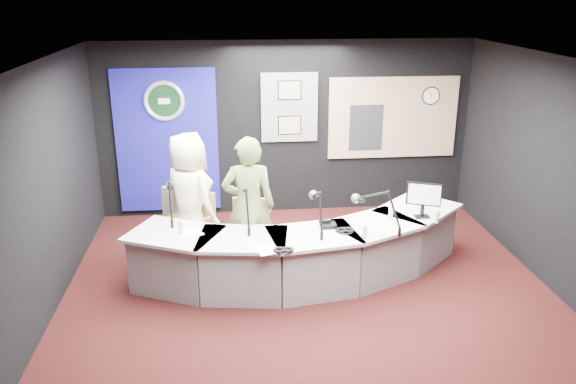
{
  "coord_description": "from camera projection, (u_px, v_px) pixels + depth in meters",
  "views": [
    {
      "loc": [
        -0.92,
        -6.07,
        3.55
      ],
      "look_at": [
        -0.2,
        0.8,
        1.1
      ],
      "focal_mm": 36.0,
      "sensor_mm": 36.0,
      "label": 1
    }
  ],
  "objects": [
    {
      "name": "armchair_right",
      "position": [
        249.0,
        235.0,
        7.46
      ],
      "size": [
        0.69,
        0.69,
        1.05
      ],
      "primitive_type": null,
      "rotation": [
        0.0,
        0.0,
        -0.18
      ],
      "color": "#9F7A49",
      "rests_on": "ground"
    },
    {
      "name": "boom_mic_a",
      "position": [
        171.0,
        196.0,
        7.32
      ],
      "size": [
        0.18,
        0.74,
        0.6
      ],
      "primitive_type": null,
      "color": "black",
      "rests_on": "broadcast_desk"
    },
    {
      "name": "wall_clock",
      "position": [
        431.0,
        96.0,
        9.31
      ],
      "size": [
        0.28,
        0.01,
        0.28
      ],
      "primitive_type": "cylinder",
      "rotation": [
        1.57,
        0.0,
        0.0
      ],
      "color": "white",
      "rests_on": "booth_window_frame"
    },
    {
      "name": "armchair_left",
      "position": [
        191.0,
        226.0,
        7.81
      ],
      "size": [
        0.79,
        0.79,
        1.0
      ],
      "primitive_type": null,
      "rotation": [
        0.0,
        0.0,
        -0.69
      ],
      "color": "#9F7A49",
      "rests_on": "ground"
    },
    {
      "name": "agency_seal",
      "position": [
        164.0,
        101.0,
        8.89
      ],
      "size": [
        0.63,
        0.07,
        0.63
      ],
      "primitive_type": "torus",
      "rotation": [
        1.57,
        0.0,
        0.0
      ],
      "color": "silver",
      "rests_on": "backdrop_panel"
    },
    {
      "name": "equipment_rack",
      "position": [
        366.0,
        128.0,
        9.38
      ],
      "size": [
        0.55,
        0.02,
        0.75
      ],
      "primitive_type": "cube",
      "color": "black",
      "rests_on": "booth_window_frame"
    },
    {
      "name": "wall_front",
      "position": [
        381.0,
        345.0,
        3.68
      ],
      "size": [
        6.0,
        0.02,
        2.8
      ],
      "primitive_type": "cube",
      "color": "black",
      "rests_on": "ground"
    },
    {
      "name": "person_woman",
      "position": [
        249.0,
        207.0,
        7.33
      ],
      "size": [
        0.69,
        0.46,
        1.84
      ],
      "primitive_type": "imported",
      "rotation": [
        0.0,
        0.0,
        3.11
      ],
      "color": "#60703B",
      "rests_on": "ground"
    },
    {
      "name": "headphones_far",
      "position": [
        283.0,
        250.0,
        6.48
      ],
      "size": [
        0.2,
        0.2,
        0.03
      ],
      "primitive_type": "torus",
      "color": "black",
      "rests_on": "broadcast_desk"
    },
    {
      "name": "backdrop_panel",
      "position": [
        167.0,
        141.0,
        9.14
      ],
      "size": [
        1.6,
        0.05,
        2.3
      ],
      "primitive_type": "cube",
      "color": "navy",
      "rests_on": "wall_back"
    },
    {
      "name": "person_man",
      "position": [
        190.0,
        199.0,
        7.68
      ],
      "size": [
        1.02,
        1.03,
        1.8
      ],
      "primitive_type": "imported",
      "rotation": [
        0.0,
        0.0,
        2.31
      ],
      "color": "#F8F3C7",
      "rests_on": "ground"
    },
    {
      "name": "wall_right",
      "position": [
        565.0,
        181.0,
        6.79
      ],
      "size": [
        0.02,
        6.0,
        2.8
      ],
      "primitive_type": "cube",
      "color": "black",
      "rests_on": "ground"
    },
    {
      "name": "ground",
      "position": [
        311.0,
        299.0,
        6.96
      ],
      "size": [
        6.0,
        6.0,
        0.0
      ],
      "primitive_type": "plane",
      "color": "black",
      "rests_on": "ground"
    },
    {
      "name": "booth_glow",
      "position": [
        393.0,
        118.0,
        9.39
      ],
      "size": [
        2.0,
        0.02,
        1.2
      ],
      "primitive_type": "cube",
      "color": "beige",
      "rests_on": "booth_window_frame"
    },
    {
      "name": "paper_stack",
      "position": [
        189.0,
        232.0,
        6.99
      ],
      "size": [
        0.38,
        0.41,
        0.0
      ],
      "primitive_type": "cube",
      "rotation": [
        0.0,
        0.0,
        0.61
      ],
      "color": "white",
      "rests_on": "broadcast_desk"
    },
    {
      "name": "notepad",
      "position": [
        265.0,
        250.0,
        6.51
      ],
      "size": [
        0.25,
        0.3,
        0.0
      ],
      "primitive_type": "cube",
      "rotation": [
        0.0,
        0.0,
        0.26
      ],
      "color": "white",
      "rests_on": "broadcast_desk"
    },
    {
      "name": "headphones_near",
      "position": [
        345.0,
        230.0,
        7.01
      ],
      "size": [
        0.23,
        0.23,
        0.04
      ],
      "primitive_type": "torus",
      "color": "black",
      "rests_on": "broadcast_desk"
    },
    {
      "name": "pinboard",
      "position": [
        289.0,
        108.0,
        9.17
      ],
      "size": [
        0.9,
        0.04,
        1.1
      ],
      "primitive_type": "cube",
      "color": "slate",
      "rests_on": "wall_back"
    },
    {
      "name": "wall_back",
      "position": [
        286.0,
        129.0,
        9.31
      ],
      "size": [
        6.0,
        0.02,
        2.8
      ],
      "primitive_type": "cube",
      "color": "black",
      "rests_on": "ground"
    },
    {
      "name": "draped_jacket",
      "position": [
        178.0,
        213.0,
        7.93
      ],
      "size": [
        0.45,
        0.4,
        0.7
      ],
      "primitive_type": "cube",
      "rotation": [
        0.0,
        0.0,
        -0.69
      ],
      "color": "slate",
      "rests_on": "armchair_left"
    },
    {
      "name": "wall_left",
      "position": [
        37.0,
        200.0,
        6.2
      ],
      "size": [
        0.02,
        6.0,
        2.8
      ],
      "primitive_type": "cube",
      "color": "black",
      "rests_on": "ground"
    },
    {
      "name": "booth_window_frame",
      "position": [
        393.0,
        118.0,
        9.4
      ],
      "size": [
        2.12,
        0.06,
        1.32
      ],
      "primitive_type": "cube",
      "color": "tan",
      "rests_on": "wall_back"
    },
    {
      "name": "framed_photo_lower",
      "position": [
        290.0,
        125.0,
        9.23
      ],
      "size": [
        0.34,
        0.02,
        0.27
      ],
      "primitive_type": "cube",
      "color": "gray",
      "rests_on": "pinboard"
    },
    {
      "name": "broadcast_desk",
      "position": [
        302.0,
        252.0,
        7.35
      ],
      "size": [
        4.5,
        1.9,
        0.75
      ],
      "primitive_type": null,
      "color": "#B6B9BB",
      "rests_on": "ground"
    },
    {
      "name": "desk_phone",
      "position": [
        328.0,
        225.0,
        7.13
      ],
      "size": [
        0.2,
        0.16,
        0.05
      ],
      "primitive_type": "cube",
      "rotation": [
        0.0,
        0.0,
        0.03
      ],
      "color": "black",
      "rests_on": "broadcast_desk"
    },
    {
      "name": "framed_photo_upper",
      "position": [
        290.0,
        90.0,
        9.04
      ],
      "size": [
        0.34,
        0.02,
        0.27
      ],
      "primitive_type": "cube",
      "color": "gray",
      "rests_on": "pinboard"
    },
    {
      "name": "computer_monitor",
      "position": [
        424.0,
        194.0,
        7.35
      ],
      "size": [
        0.37,
        0.17,
        0.27
      ],
      "primitive_type": "cube",
      "rotation": [
        0.0,
        0.0,
        -0.38
      ],
      "color": "black",
      "rests_on": "broadcast_desk"
    },
    {
      "name": "boom_mic_b",
      "position": [
        245.0,
        203.0,
        7.08
      ],
      "size": [
        0.18,
        0.74,
        0.6
      ],
      "primitive_type": null,
      "color": "black",
      "rests_on": "broadcast_desk"
    },
    {
      "name": "boom_mic_c",
      "position": [
        318.0,
        207.0,
        6.97
      ],
      "size": [
        0.16,
        0.74,
        0.6
      ],
      "primitive_type": null,
      "color": "black",
      "rests_on": "broadcast_desk"
    },
    {
      "name": "boom_mic_d",
      "position": [
        378.0,
        207.0,
        6.97
      ],
      "size": [
        0.57,
        0.55,
        0.6
      ],
      "primitive_type": null,
      "color": "black",
      "rests_on": "broadcast_desk"
    },
    {
      "name": "water_bottles",
      "position": [
        313.0,
        225.0,
        6.99
      ],
      "size": [
        3.25,
        0.58,
        0.18
      ],
      "primitive_type": null,
      "color": "silver",
      "rests_on": "broadcast_desk"
    },
    {
      "name": "ceiling",
      "position": [
        315.0,
        64.0,
        6.03
      ],
      "size": [
        6.0,
        6.0,
        0.02
      ],
      "primitive_type": "cube",
      "color": "silver",
      "rests_on": "ground"
    },
    {
      "name": "seal_center",
      "position": [
        164.0,
        101.0,
        8.89
      ],
      "size": [
        0.48,
        0.01,
        0.48
      ],
      "primitive_type": "cylinder",
      "rotation": [
        1.57,
        0.0,
        0.0
      ],
      "color": "black",
      "rests_on": "backdrop_panel"
    }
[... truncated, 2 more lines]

